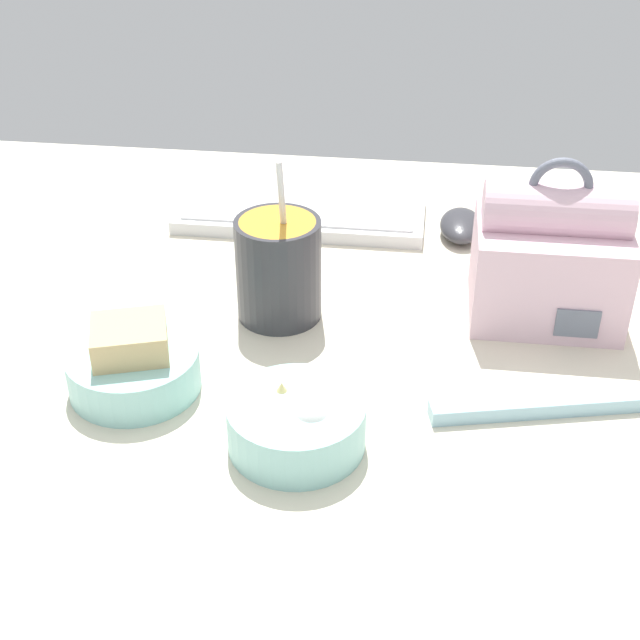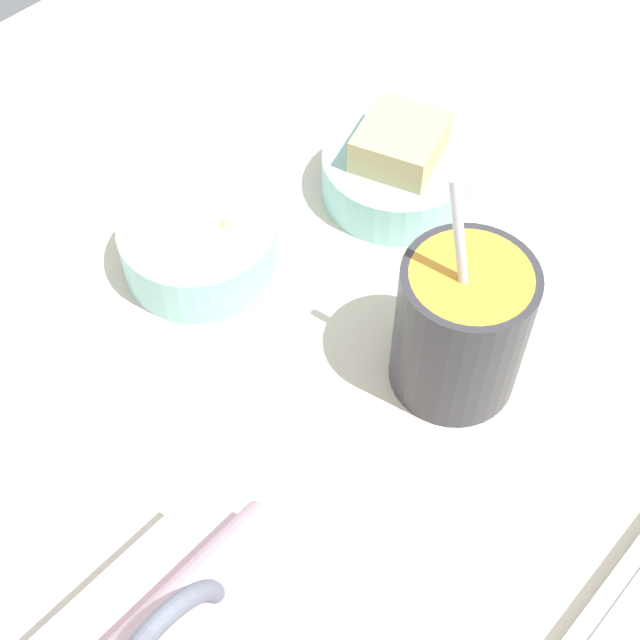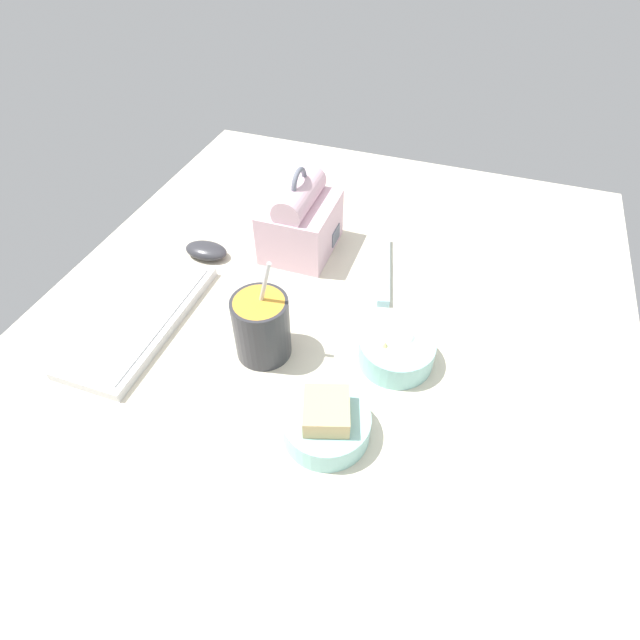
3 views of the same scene
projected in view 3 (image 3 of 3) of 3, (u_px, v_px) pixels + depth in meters
The scene contains 8 objects.
desk_surface at pixel (321, 339), 91.31cm from camera, with size 140.00×110.00×2.00cm.
keyboard at pixel (141, 318), 92.14cm from camera, with size 33.66×13.85×2.10cm.
lunch_bag at pixel (300, 221), 103.72cm from camera, with size 16.57×13.90×18.96cm.
soup_cup at pixel (262, 326), 83.54cm from camera, with size 9.57×9.57×19.80cm.
bento_bowl_sandwich at pixel (326, 423), 74.20cm from camera, with size 13.32×13.32×7.54cm.
bento_bowl_snacks at pixel (396, 351), 84.51cm from camera, with size 12.84×12.84×5.77cm.
computer_mouse at pixel (206, 250), 105.83cm from camera, with size 5.65×9.36×2.89cm.
chopstick_case at pixel (384, 269), 102.54cm from camera, with size 21.27×7.32×1.60cm.
Camera 3 is at (-58.36, -20.11, 68.38)cm, focal length 28.00 mm.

